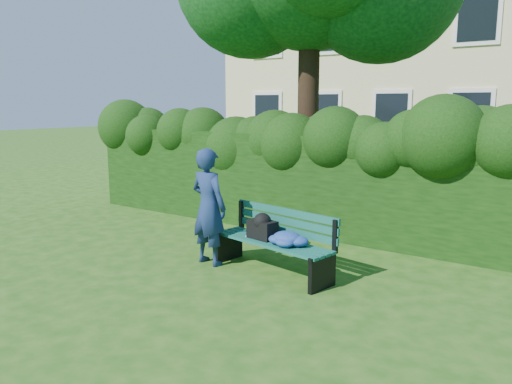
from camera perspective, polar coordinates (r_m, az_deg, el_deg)
The scene contains 5 objects.
ground at distance 7.76m, azimuth -2.55°, elevation -7.57°, with size 80.00×80.00×0.00m, color #1F5013.
apartment_building at distance 20.68m, azimuth 23.07°, elevation 19.46°, with size 16.00×8.08×12.00m.
hedge at distance 9.35m, azimuth 5.61°, elevation 1.10°, with size 10.00×1.00×1.80m.
park_bench at distance 6.96m, azimuth 2.27°, elevation -5.33°, with size 1.94×0.88×0.89m.
man_reading at distance 7.33m, azimuth -5.43°, elevation -1.70°, with size 0.63×0.41×1.72m, color navy.
Camera 1 is at (4.50, -5.87, 2.35)m, focal length 35.00 mm.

